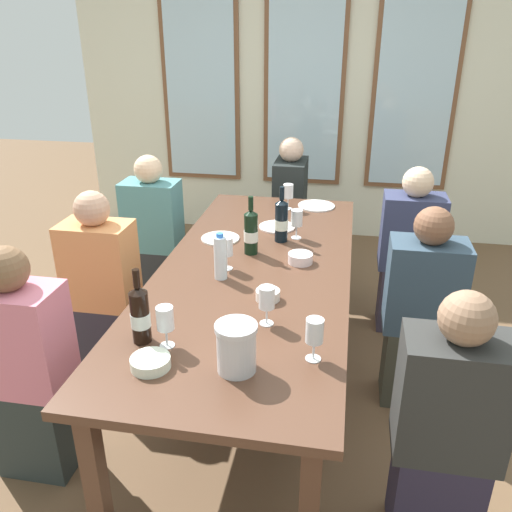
{
  "coord_description": "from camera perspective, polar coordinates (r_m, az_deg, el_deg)",
  "views": [
    {
      "loc": [
        0.45,
        -2.42,
        1.91
      ],
      "look_at": [
        0.0,
        0.04,
        0.79
      ],
      "focal_mm": 36.8,
      "sensor_mm": 36.0,
      "label": 1
    }
  ],
  "objects": [
    {
      "name": "back_wall_with_windows",
      "position": [
        4.93,
        5.34,
        18.68
      ],
      "size": [
        4.18,
        0.1,
        2.9
      ],
      "color": "silver",
      "rests_on": "ground"
    },
    {
      "name": "wine_glass_0",
      "position": [
        1.97,
        6.39,
        -8.19
      ],
      "size": [
        0.07,
        0.07,
        0.17
      ],
      "color": "white",
      "rests_on": "dining_table"
    },
    {
      "name": "seated_person_4",
      "position": [
        3.07,
        -16.31,
        -3.7
      ],
      "size": [
        0.38,
        0.24,
        1.11
      ],
      "color": "#302D38",
      "rests_on": "ground"
    },
    {
      "name": "white_plate_0",
      "position": [
        3.09,
        -3.9,
        1.92
      ],
      "size": [
        0.22,
        0.22,
        0.01
      ],
      "primitive_type": "cylinder",
      "color": "white",
      "rests_on": "dining_table"
    },
    {
      "name": "dining_table",
      "position": [
        2.75,
        -0.16,
        -2.57
      ],
      "size": [
        0.98,
        2.41,
        0.74
      ],
      "color": "#533425",
      "rests_on": "ground"
    },
    {
      "name": "seated_person_2",
      "position": [
        2.53,
        -23.64,
        -11.35
      ],
      "size": [
        0.38,
        0.24,
        1.11
      ],
      "color": "#2A3231",
      "rests_on": "ground"
    },
    {
      "name": "tasting_bowl_0",
      "position": [
        2.01,
        -11.39,
        -11.27
      ],
      "size": [
        0.15,
        0.15,
        0.04
      ],
      "primitive_type": "cylinder",
      "color": "white",
      "rests_on": "dining_table"
    },
    {
      "name": "tasting_bowl_1",
      "position": [
        2.78,
        4.84,
        -0.23
      ],
      "size": [
        0.13,
        0.13,
        0.05
      ],
      "primitive_type": "cylinder",
      "color": "white",
      "rests_on": "dining_table"
    },
    {
      "name": "seated_person_3",
      "position": [
        2.15,
        19.88,
        -17.65
      ],
      "size": [
        0.38,
        0.24,
        1.11
      ],
      "color": "#2B253A",
      "rests_on": "ground"
    },
    {
      "name": "water_bottle",
      "position": [
        2.58,
        -3.89,
        -0.14
      ],
      "size": [
        0.06,
        0.06,
        0.24
      ],
      "color": "white",
      "rests_on": "dining_table"
    },
    {
      "name": "wine_bottle_0",
      "position": [
        2.85,
        -0.55,
        2.64
      ],
      "size": [
        0.08,
        0.08,
        0.33
      ],
      "color": "black",
      "rests_on": "dining_table"
    },
    {
      "name": "wine_bottle_1",
      "position": [
        3.02,
        2.77,
        3.88
      ],
      "size": [
        0.08,
        0.08,
        0.33
      ],
      "color": "black",
      "rests_on": "dining_table"
    },
    {
      "name": "white_plate_1",
      "position": [
        3.67,
        6.57,
        5.45
      ],
      "size": [
        0.25,
        0.25,
        0.01
      ],
      "primitive_type": "cylinder",
      "color": "white",
      "rests_on": "dining_table"
    },
    {
      "name": "wine_bottle_2",
      "position": [
        2.12,
        -12.49,
        -6.22
      ],
      "size": [
        0.08,
        0.08,
        0.32
      ],
      "color": "black",
      "rests_on": "dining_table"
    },
    {
      "name": "wine_glass_3",
      "position": [
        2.67,
        -3.25,
        0.87
      ],
      "size": [
        0.07,
        0.07,
        0.17
      ],
      "color": "white",
      "rests_on": "dining_table"
    },
    {
      "name": "seated_person_0",
      "position": [
        3.74,
        -11.03,
        1.97
      ],
      "size": [
        0.38,
        0.24,
        1.11
      ],
      "color": "#292D31",
      "rests_on": "ground"
    },
    {
      "name": "seated_person_1",
      "position": [
        3.53,
        16.25,
        0.06
      ],
      "size": [
        0.38,
        0.24,
        1.11
      ],
      "color": "#383041",
      "rests_on": "ground"
    },
    {
      "name": "wine_glass_1",
      "position": [
        2.06,
        -9.85,
        -6.79
      ],
      "size": [
        0.07,
        0.07,
        0.17
      ],
      "color": "white",
      "rests_on": "dining_table"
    },
    {
      "name": "white_plate_2",
      "position": [
        3.26,
        2.3,
        3.19
      ],
      "size": [
        0.23,
        0.23,
        0.01
      ],
      "primitive_type": "cylinder",
      "color": "white",
      "rests_on": "dining_table"
    },
    {
      "name": "seated_person_5",
      "position": [
        2.86,
        17.47,
        -6.09
      ],
      "size": [
        0.38,
        0.24,
        1.11
      ],
      "color": "#39382D",
      "rests_on": "ground"
    },
    {
      "name": "tasting_bowl_2",
      "position": [
        2.41,
        1.29,
        -4.25
      ],
      "size": [
        0.11,
        0.11,
        0.05
      ],
      "primitive_type": "cylinder",
      "color": "white",
      "rests_on": "dining_table"
    },
    {
      "name": "seated_person_6",
      "position": [
        4.23,
        3.68,
        4.99
      ],
      "size": [
        0.24,
        0.38,
        1.11
      ],
      "color": "#302532",
      "rests_on": "ground"
    },
    {
      "name": "wine_glass_2",
      "position": [
        3.57,
        3.52,
        6.91
      ],
      "size": [
        0.07,
        0.07,
        0.17
      ],
      "color": "white",
      "rests_on": "dining_table"
    },
    {
      "name": "wine_glass_4",
      "position": [
        3.07,
        4.45,
        3.99
      ],
      "size": [
        0.07,
        0.07,
        0.17
      ],
      "color": "white",
      "rests_on": "dining_table"
    },
    {
      "name": "metal_pitcher",
      "position": [
        1.92,
        -2.15,
        -9.88
      ],
      "size": [
        0.16,
        0.16,
        0.19
      ],
      "color": "silver",
      "rests_on": "dining_table"
    },
    {
      "name": "wine_glass_5",
      "position": [
        2.18,
        1.18,
        -4.64
      ],
      "size": [
        0.07,
        0.07,
        0.17
      ],
      "color": "white",
      "rests_on": "dining_table"
    },
    {
      "name": "ground_plane",
      "position": [
        3.11,
        -0.14,
        -13.72
      ],
      "size": [
        12.0,
        12.0,
        0.0
      ],
      "primitive_type": "plane",
      "color": "brown"
    }
  ]
}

